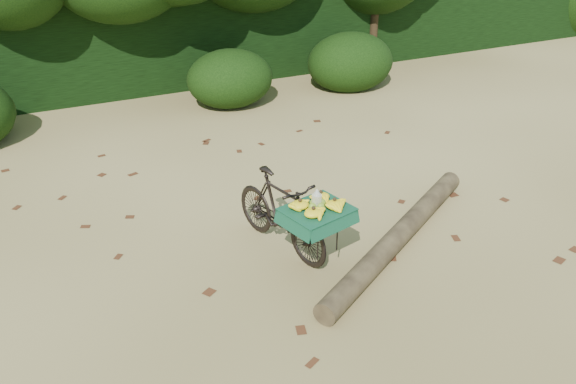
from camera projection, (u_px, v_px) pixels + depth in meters
name	position (u px, v px, depth m)	size (l,w,h in m)	color
ground	(239.00, 236.00, 7.20)	(80.00, 80.00, 0.00)	tan
vendor_bicycle	(282.00, 212.00, 6.76)	(0.93, 1.72, 0.93)	black
fallen_log	(399.00, 236.00, 6.98)	(0.24, 0.24, 3.38)	brown
hedge_backdrop	(121.00, 40.00, 11.82)	(26.00, 1.80, 1.80)	black
bush_clumps	(176.00, 89.00, 10.62)	(8.80, 1.70, 0.90)	black
leaf_litter	(220.00, 211.00, 7.72)	(7.00, 7.30, 0.01)	#472513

